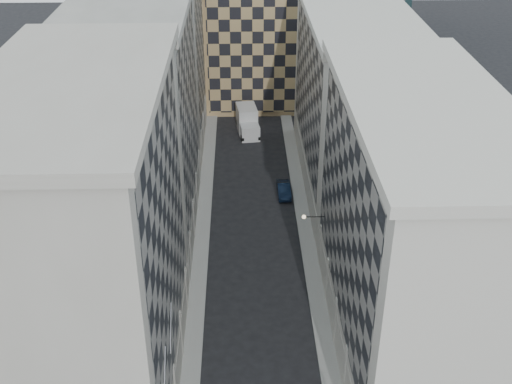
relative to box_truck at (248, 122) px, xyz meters
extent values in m
cube|color=gray|center=(-4.97, -25.65, -1.39)|extent=(1.50, 100.00, 0.15)
cube|color=gray|center=(5.53, -25.65, -1.39)|extent=(1.50, 100.00, 0.15)
cube|color=#A39F93|center=(-10.72, -44.65, 10.03)|extent=(10.00, 22.00, 23.00)
cube|color=gray|center=(-5.84, -44.65, 11.53)|extent=(0.25, 19.36, 18.00)
cube|color=#A39F93|center=(-5.92, -44.65, 0.13)|extent=(0.45, 21.12, 3.20)
cube|color=#A39F93|center=(-10.72, -44.65, 21.88)|extent=(10.80, 22.80, 0.70)
cylinder|color=#A39F93|center=(-6.07, -41.90, 0.73)|extent=(0.90, 0.90, 4.40)
cylinder|color=#A39F93|center=(-6.07, -36.40, 0.73)|extent=(0.90, 0.90, 4.40)
cube|color=gray|center=(-10.72, -22.65, 9.53)|extent=(10.00, 22.00, 22.00)
cube|color=gray|center=(-5.84, -22.65, 11.03)|extent=(0.25, 19.36, 17.00)
cube|color=gray|center=(-5.92, -22.65, 0.13)|extent=(0.45, 21.12, 3.20)
cube|color=gray|center=(-10.72, -22.65, 20.88)|extent=(10.80, 22.80, 0.70)
cylinder|color=gray|center=(-6.07, -30.90, 0.73)|extent=(0.90, 0.90, 4.40)
cylinder|color=gray|center=(-6.07, -25.40, 0.73)|extent=(0.90, 0.90, 4.40)
cylinder|color=gray|center=(-6.07, -19.90, 0.73)|extent=(0.90, 0.90, 4.40)
cylinder|color=gray|center=(-6.07, -14.40, 0.73)|extent=(0.90, 0.90, 4.40)
cube|color=#A39F93|center=(-10.72, -0.65, 9.03)|extent=(10.00, 22.00, 21.00)
cube|color=gray|center=(-5.84, -0.65, 10.53)|extent=(0.25, 19.36, 16.00)
cube|color=#A39F93|center=(-5.92, -0.65, 0.13)|extent=(0.45, 21.12, 3.20)
cylinder|color=#A39F93|center=(-6.07, -8.90, 0.73)|extent=(0.90, 0.90, 4.40)
cylinder|color=#A39F93|center=(-6.07, -3.40, 0.73)|extent=(0.90, 0.90, 4.40)
cylinder|color=#A39F93|center=(-6.07, 2.10, 0.73)|extent=(0.90, 0.90, 4.40)
cylinder|color=#A39F93|center=(-6.07, 7.60, 0.73)|extent=(0.90, 0.90, 4.40)
cube|color=beige|center=(11.28, -40.65, 8.53)|extent=(10.00, 26.00, 20.00)
cube|color=gray|center=(6.40, -40.65, 10.03)|extent=(0.25, 22.88, 15.00)
cube|color=beige|center=(6.48, -40.65, 0.13)|extent=(0.45, 24.96, 3.20)
cube|color=beige|center=(11.28, -40.65, 18.88)|extent=(10.80, 26.80, 0.70)
cylinder|color=beige|center=(6.63, -45.85, 0.73)|extent=(0.90, 0.90, 4.40)
cylinder|color=beige|center=(6.63, -40.65, 0.73)|extent=(0.90, 0.90, 4.40)
cylinder|color=beige|center=(6.63, -35.45, 0.73)|extent=(0.90, 0.90, 4.40)
cylinder|color=beige|center=(6.63, -30.25, 0.73)|extent=(0.90, 0.90, 4.40)
cube|color=beige|center=(11.28, -13.65, 8.03)|extent=(10.00, 28.00, 19.00)
cube|color=gray|center=(6.40, -13.65, 9.53)|extent=(0.25, 24.64, 14.00)
cube|color=beige|center=(6.48, -13.65, 0.13)|extent=(0.45, 26.88, 3.20)
cube|color=beige|center=(11.28, -13.65, 17.88)|extent=(10.80, 28.80, 0.70)
cube|color=#A07E54|center=(2.28, 12.35, 7.53)|extent=(16.00, 14.00, 18.00)
cube|color=tan|center=(2.28, 5.25, 7.53)|extent=(15.20, 0.25, 16.50)
cylinder|color=gray|center=(-5.62, -51.65, 6.53)|extent=(0.10, 2.33, 2.33)
cylinder|color=gray|center=(-5.62, -47.65, 6.53)|extent=(0.10, 2.33, 2.33)
cylinder|color=black|center=(5.38, -31.65, 4.73)|extent=(1.80, 0.08, 0.08)
sphere|color=#FFE5B2|center=(4.48, -31.65, 4.73)|extent=(0.36, 0.36, 0.36)
cube|color=beige|center=(0.25, -2.04, -0.49)|extent=(2.70, 2.89, 1.96)
cube|color=beige|center=(-0.10, 0.77, 0.22)|extent=(2.97, 4.20, 3.38)
cylinder|color=black|center=(-0.72, -3.04, -0.98)|extent=(0.45, 1.01, 0.98)
cylinder|color=black|center=(1.44, -2.77, -0.98)|extent=(0.45, 1.01, 0.98)
cylinder|color=black|center=(-1.34, 1.93, -0.98)|extent=(0.45, 1.01, 0.98)
cylinder|color=black|center=(0.82, 2.20, -0.98)|extent=(0.45, 1.01, 0.98)
imported|color=#0D1B33|center=(3.78, -17.06, -0.81)|extent=(1.49, 4.05, 1.32)
camera|label=1|loc=(-1.00, -79.04, 34.44)|focal=45.00mm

